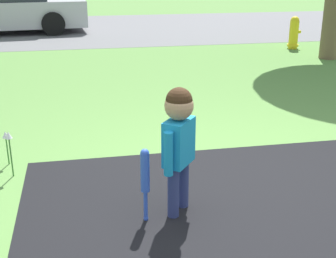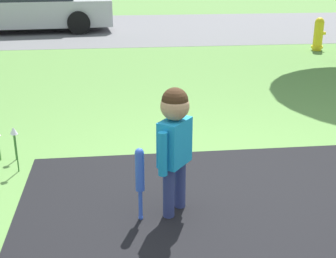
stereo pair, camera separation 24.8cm
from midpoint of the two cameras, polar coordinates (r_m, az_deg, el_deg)
The scene contains 6 objects.
ground_plane at distance 3.72m, azimuth 9.97°, elevation -8.68°, with size 60.00×60.00×0.00m, color #5B8C42.
street_strip at distance 12.99m, azimuth -2.31°, elevation 12.25°, with size 40.00×6.00×0.01m.
child at distance 3.27m, azimuth 3.01°, elevation -0.63°, with size 0.27×0.32×0.95m.
baseball_bat at distance 3.26m, azimuth -1.27°, elevation -5.57°, with size 0.06×0.06×0.55m.
fire_hydrant at distance 10.15m, azimuth 18.55°, elevation 10.88°, with size 0.26×0.23×0.66m.
parked_car at distance 12.86m, azimuth -16.55°, elevation 14.05°, with size 4.57×2.31×1.27m.
Camera 2 is at (-0.89, -3.13, 1.77)m, focal length 50.00 mm.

